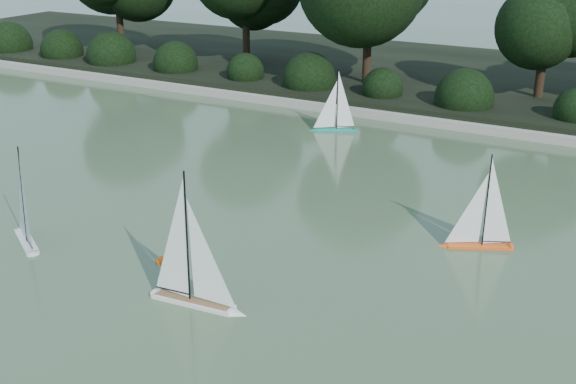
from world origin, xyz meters
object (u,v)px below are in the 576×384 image
at_px(sailboat_white_b, 200,285).
at_px(sailboat_teal, 331,120).
at_px(race_buoy, 162,262).
at_px(sailboat_orange, 474,232).
at_px(sailboat_white_a, 23,225).

relative_size(sailboat_white_b, sailboat_teal, 1.25).
bearing_deg(race_buoy, sailboat_orange, 34.86).
height_order(sailboat_white_b, race_buoy, sailboat_white_b).
relative_size(sailboat_white_a, race_buoy, 9.27).
bearing_deg(sailboat_white_a, sailboat_teal, 78.48).
bearing_deg(sailboat_white_a, sailboat_white_b, -5.18).
bearing_deg(sailboat_orange, sailboat_white_b, -127.51).
height_order(sailboat_white_a, sailboat_white_b, sailboat_white_b).
distance_m(sailboat_white_b, sailboat_teal, 7.34).
distance_m(sailboat_white_a, sailboat_white_b, 3.15).
xyz_separation_m(sailboat_teal, race_buoy, (0.66, -6.47, -0.22)).
bearing_deg(sailboat_orange, sailboat_white_a, -153.29).
relative_size(sailboat_white_a, sailboat_teal, 1.07).
height_order(sailboat_white_a, sailboat_teal, sailboat_white_a).
xyz_separation_m(sailboat_orange, sailboat_teal, (-4.07, 4.10, -0.01)).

